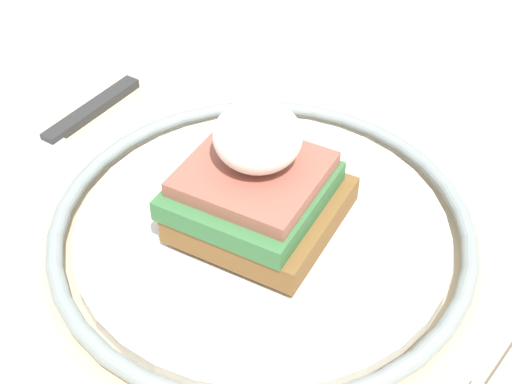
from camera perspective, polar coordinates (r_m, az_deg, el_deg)
name	(u,v)px	position (r m, az deg, el deg)	size (l,w,h in m)	color
dining_table	(267,339)	(0.52, 0.88, -11.66)	(0.89, 0.91, 0.73)	#C6B28E
plate	(256,226)	(0.43, 0.00, -2.71)	(0.25, 0.25, 0.02)	silver
sandwich	(255,181)	(0.41, -0.09, 0.92)	(0.09, 0.09, 0.08)	brown
knife	(55,136)	(0.53, -15.77, 4.31)	(0.03, 0.20, 0.01)	#2D2D2D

